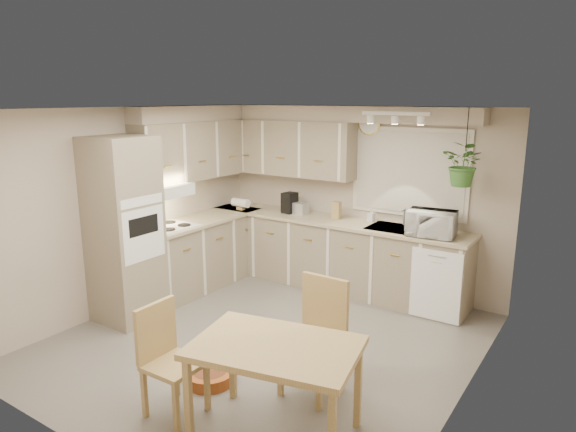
# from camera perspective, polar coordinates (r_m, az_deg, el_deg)

# --- Properties ---
(floor) EXTENTS (4.20, 4.20, 0.00)m
(floor) POSITION_cam_1_polar(r_m,az_deg,el_deg) (5.56, -2.51, -13.77)
(floor) COLOR slate
(floor) RESTS_ON ground
(ceiling) EXTENTS (4.20, 4.20, 0.00)m
(ceiling) POSITION_cam_1_polar(r_m,az_deg,el_deg) (4.96, -2.80, 11.80)
(ceiling) COLOR white
(ceiling) RESTS_ON wall_back
(wall_back) EXTENTS (4.00, 0.04, 2.40)m
(wall_back) POSITION_cam_1_polar(r_m,az_deg,el_deg) (6.89, 7.72, 2.02)
(wall_back) COLOR #B5A796
(wall_back) RESTS_ON floor
(wall_front) EXTENTS (4.00, 0.04, 2.40)m
(wall_front) POSITION_cam_1_polar(r_m,az_deg,el_deg) (3.74, -22.25, -8.49)
(wall_front) COLOR #B5A796
(wall_front) RESTS_ON floor
(wall_left) EXTENTS (0.04, 4.20, 2.40)m
(wall_left) POSITION_cam_1_polar(r_m,az_deg,el_deg) (6.49, -17.06, 0.86)
(wall_left) COLOR #B5A796
(wall_left) RESTS_ON floor
(wall_right) EXTENTS (0.04, 4.20, 2.40)m
(wall_right) POSITION_cam_1_polar(r_m,az_deg,el_deg) (4.31, 19.45, -5.40)
(wall_right) COLOR #B5A796
(wall_right) RESTS_ON floor
(base_cab_left) EXTENTS (0.60, 1.85, 0.90)m
(base_cab_left) POSITION_cam_1_polar(r_m,az_deg,el_deg) (7.04, -9.59, -4.12)
(base_cab_left) COLOR gray
(base_cab_left) RESTS_ON floor
(base_cab_back) EXTENTS (3.60, 0.60, 0.90)m
(base_cab_back) POSITION_cam_1_polar(r_m,az_deg,el_deg) (6.91, 4.94, -4.31)
(base_cab_back) COLOR gray
(base_cab_back) RESTS_ON floor
(counter_left) EXTENTS (0.64, 1.89, 0.04)m
(counter_left) POSITION_cam_1_polar(r_m,az_deg,el_deg) (6.91, -9.67, -0.41)
(counter_left) COLOR #C0B28C
(counter_left) RESTS_ON base_cab_left
(counter_back) EXTENTS (3.64, 0.64, 0.04)m
(counter_back) POSITION_cam_1_polar(r_m,az_deg,el_deg) (6.77, 4.98, -0.54)
(counter_back) COLOR #C0B28C
(counter_back) RESTS_ON base_cab_back
(oven_stack) EXTENTS (0.65, 0.65, 2.10)m
(oven_stack) POSITION_cam_1_polar(r_m,az_deg,el_deg) (6.04, -17.72, -1.53)
(oven_stack) COLOR gray
(oven_stack) RESTS_ON floor
(wall_oven_face) EXTENTS (0.02, 0.56, 0.58)m
(wall_oven_face) POSITION_cam_1_polar(r_m,az_deg,el_deg) (5.80, -15.73, -1.99)
(wall_oven_face) COLOR white
(wall_oven_face) RESTS_ON oven_stack
(upper_cab_left) EXTENTS (0.35, 2.00, 0.75)m
(upper_cab_left) POSITION_cam_1_polar(r_m,az_deg,el_deg) (6.94, -10.07, 7.23)
(upper_cab_left) COLOR gray
(upper_cab_left) RESTS_ON wall_left
(upper_cab_back) EXTENTS (2.00, 0.35, 0.75)m
(upper_cab_back) POSITION_cam_1_polar(r_m,az_deg,el_deg) (7.14, -0.03, 7.59)
(upper_cab_back) COLOR gray
(upper_cab_back) RESTS_ON wall_back
(soffit_left) EXTENTS (0.30, 2.00, 0.20)m
(soffit_left) POSITION_cam_1_polar(r_m,az_deg,el_deg) (6.92, -10.38, 11.15)
(soffit_left) COLOR #B5A796
(soffit_left) RESTS_ON wall_left
(soffit_back) EXTENTS (3.60, 0.30, 0.20)m
(soffit_back) POSITION_cam_1_polar(r_m,az_deg,el_deg) (6.73, 5.88, 11.24)
(soffit_back) COLOR #B5A796
(soffit_back) RESTS_ON wall_back
(cooktop) EXTENTS (0.52, 0.58, 0.02)m
(cooktop) POSITION_cam_1_polar(r_m,az_deg,el_deg) (6.50, -13.08, -1.19)
(cooktop) COLOR white
(cooktop) RESTS_ON counter_left
(range_hood) EXTENTS (0.40, 0.60, 0.14)m
(range_hood) POSITION_cam_1_polar(r_m,az_deg,el_deg) (6.42, -13.41, 2.77)
(range_hood) COLOR white
(range_hood) RESTS_ON upper_cab_left
(window_blinds) EXTENTS (1.40, 0.02, 1.00)m
(window_blinds) POSITION_cam_1_polar(r_m,az_deg,el_deg) (6.53, 13.25, 4.73)
(window_blinds) COLOR beige
(window_blinds) RESTS_ON wall_back
(window_frame) EXTENTS (1.50, 0.02, 1.10)m
(window_frame) POSITION_cam_1_polar(r_m,az_deg,el_deg) (6.54, 13.28, 4.74)
(window_frame) COLOR silver
(window_frame) RESTS_ON wall_back
(sink) EXTENTS (0.70, 0.48, 0.10)m
(sink) POSITION_cam_1_polar(r_m,az_deg,el_deg) (6.42, 12.08, -1.73)
(sink) COLOR #A8AAB0
(sink) RESTS_ON counter_back
(dishwasher_front) EXTENTS (0.58, 0.02, 0.83)m
(dishwasher_front) POSITION_cam_1_polar(r_m,az_deg,el_deg) (6.09, 16.05, -7.46)
(dishwasher_front) COLOR white
(dishwasher_front) RESTS_ON base_cab_back
(track_light_bar) EXTENTS (0.80, 0.04, 0.04)m
(track_light_bar) POSITION_cam_1_polar(r_m,az_deg,el_deg) (5.98, 11.83, 11.09)
(track_light_bar) COLOR white
(track_light_bar) RESTS_ON ceiling
(wall_clock) EXTENTS (0.30, 0.03, 0.30)m
(wall_clock) POSITION_cam_1_polar(r_m,az_deg,el_deg) (6.68, 9.04, 10.10)
(wall_clock) COLOR #DCC14D
(wall_clock) RESTS_ON wall_back
(dining_table) EXTENTS (1.34, 1.03, 0.76)m
(dining_table) POSITION_cam_1_polar(r_m,az_deg,el_deg) (4.03, -1.38, -18.87)
(dining_table) COLOR tan
(dining_table) RESTS_ON floor
(chair_left) EXTENTS (0.43, 0.43, 0.91)m
(chair_left) POSITION_cam_1_polar(r_m,az_deg,el_deg) (4.34, -12.49, -15.54)
(chair_left) COLOR tan
(chair_left) RESTS_ON floor
(chair_back) EXTENTS (0.48, 0.48, 1.00)m
(chair_back) POSITION_cam_1_polar(r_m,az_deg,el_deg) (4.49, 2.67, -13.51)
(chair_back) COLOR tan
(chair_back) RESTS_ON floor
(braided_rug) EXTENTS (1.41, 1.24, 0.01)m
(braided_rug) POSITION_cam_1_polar(r_m,az_deg,el_deg) (5.55, -3.03, -13.78)
(braided_rug) COLOR black
(braided_rug) RESTS_ON floor
(pet_bed) EXTENTS (0.50, 0.50, 0.11)m
(pet_bed) POSITION_cam_1_polar(r_m,az_deg,el_deg) (4.91, -8.68, -17.13)
(pet_bed) COLOR #A75521
(pet_bed) RESTS_ON floor
(microwave) EXTENTS (0.57, 0.36, 0.36)m
(microwave) POSITION_cam_1_polar(r_m,az_deg,el_deg) (6.13, 15.67, -0.49)
(microwave) COLOR white
(microwave) RESTS_ON counter_back
(soap_bottle) EXTENTS (0.10, 0.18, 0.08)m
(soap_bottle) POSITION_cam_1_polar(r_m,az_deg,el_deg) (6.69, 9.24, -0.30)
(soap_bottle) COLOR white
(soap_bottle) RESTS_ON counter_back
(hanging_plant) EXTENTS (0.57, 0.60, 0.39)m
(hanging_plant) POSITION_cam_1_polar(r_m,az_deg,el_deg) (5.93, 19.00, 4.95)
(hanging_plant) COLOR #386C2B
(hanging_plant) RESTS_ON ceiling
(coffee_maker) EXTENTS (0.18, 0.21, 0.28)m
(coffee_maker) POSITION_cam_1_polar(r_m,az_deg,el_deg) (7.09, 0.18, 1.47)
(coffee_maker) COLOR black
(coffee_maker) RESTS_ON counter_back
(toaster) EXTENTS (0.28, 0.18, 0.16)m
(toaster) POSITION_cam_1_polar(r_m,az_deg,el_deg) (7.05, 1.18, 0.87)
(toaster) COLOR #A8AAB0
(toaster) RESTS_ON counter_back
(knife_block) EXTENTS (0.11, 0.11, 0.23)m
(knife_block) POSITION_cam_1_polar(r_m,az_deg,el_deg) (6.78, 5.41, 0.64)
(knife_block) COLOR tan
(knife_block) RESTS_ON counter_back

